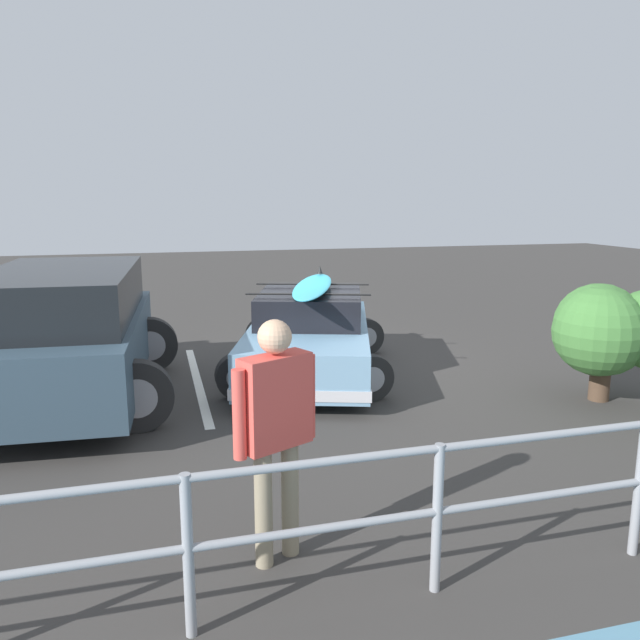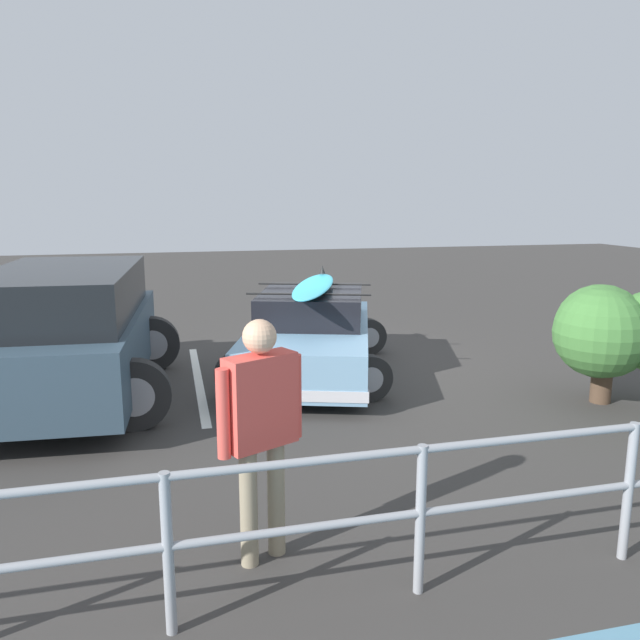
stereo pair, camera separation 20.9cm
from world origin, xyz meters
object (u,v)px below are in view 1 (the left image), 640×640
Objects in this scene: person_bystander at (276,420)px; sedan_car at (310,334)px; suv_car at (65,333)px; bush_near_left at (610,330)px.

sedan_car is at bearing -106.95° from person_bystander.
person_bystander is (-1.94, 4.36, 0.18)m from suv_car.
person_bystander is (1.47, 4.82, 0.49)m from sedan_car.
suv_car is at bearing 7.62° from sedan_car.
bush_near_left is (-3.42, 2.35, 0.36)m from sedan_car.
sedan_car is 5.06m from person_bystander.
person_bystander is at bearing 114.02° from suv_car.
sedan_car is 0.95× the size of suv_car.
bush_near_left is (-4.89, -2.46, -0.13)m from person_bystander.
sedan_car is at bearing -34.51° from bush_near_left.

